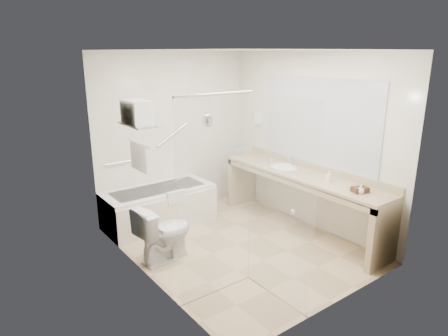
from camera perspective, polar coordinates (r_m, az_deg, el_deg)
floor at (r=5.43m, az=1.93°, el=-10.91°), size 3.20×3.20×0.00m
ceiling at (r=4.83m, az=2.22°, el=16.51°), size 2.60×3.20×0.10m
wall_back at (r=6.28m, az=-7.14°, el=4.87°), size 2.60×0.10×2.50m
wall_front at (r=3.92m, az=16.88°, el=-2.75°), size 2.60×0.10×2.50m
wall_left at (r=4.32m, az=-11.52°, el=-0.61°), size 0.10×3.20×2.50m
wall_right at (r=5.86m, az=12.05°, el=3.82°), size 0.10×3.20×2.50m
bathtub at (r=6.02m, az=-9.24°, el=-5.41°), size 1.60×0.73×0.59m
grab_bar_short at (r=5.91m, az=-14.85°, el=0.74°), size 0.40×0.03×0.03m
grab_bar_long at (r=6.22m, az=-7.36°, el=4.75°), size 0.53×0.03×0.33m
shower_enclosure at (r=3.97m, az=3.29°, el=-4.61°), size 0.96×0.91×2.11m
towel_shelf at (r=4.57m, az=-12.32°, el=6.76°), size 0.24×0.55×0.81m
vanity_counter at (r=5.73m, az=10.98°, el=-2.74°), size 0.55×2.70×0.95m
sink at (r=5.96m, az=8.45°, el=-0.06°), size 0.40×0.52×0.14m
faucet at (r=6.03m, az=9.47°, el=1.17°), size 0.03×0.03×0.14m
mirror at (r=5.70m, az=13.29°, el=6.48°), size 0.02×2.00×1.20m
hairdryer_unit at (r=6.52m, az=4.91°, el=7.15°), size 0.08×0.10×0.18m
toilet at (r=4.99m, az=-8.54°, el=-9.14°), size 0.76×0.49×0.70m
amenity_basket at (r=5.09m, az=18.85°, el=-2.93°), size 0.22×0.19×0.06m
soap_bottle_a at (r=5.41m, az=14.78°, el=-1.45°), size 0.09×0.15×0.06m
soap_bottle_b at (r=5.03m, az=18.94°, el=-3.04°), size 0.12×0.13×0.08m
water_bottle_left at (r=5.98m, az=6.96°, el=1.28°), size 0.06×0.06×0.21m
water_bottle_mid at (r=6.43m, az=2.03°, el=2.36°), size 0.06×0.06×0.18m
water_bottle_right at (r=6.47m, az=2.53°, el=2.58°), size 0.07×0.07×0.21m
drinking_glass_near at (r=6.17m, az=5.72°, el=1.28°), size 0.08×0.08×0.08m
drinking_glass_far at (r=5.90m, az=6.78°, el=0.57°), size 0.07×0.07×0.09m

